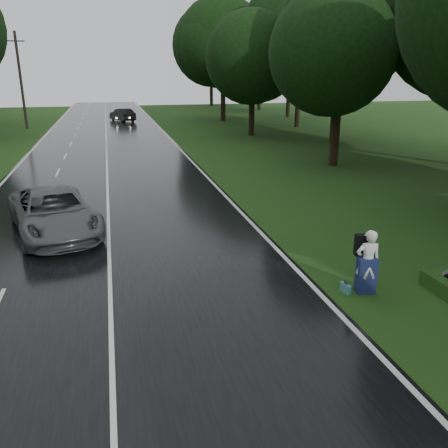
# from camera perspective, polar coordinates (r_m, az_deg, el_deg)

# --- Properties ---
(ground) EXTENTS (160.00, 160.00, 0.00)m
(ground) POSITION_cam_1_polar(r_m,az_deg,el_deg) (11.76, -13.75, -13.26)
(ground) COLOR #1D4012
(ground) RESTS_ON ground
(road) EXTENTS (12.00, 140.00, 0.04)m
(road) POSITION_cam_1_polar(r_m,az_deg,el_deg) (30.68, -14.25, 6.45)
(road) COLOR black
(road) RESTS_ON ground
(lane_center) EXTENTS (0.12, 140.00, 0.01)m
(lane_center) POSITION_cam_1_polar(r_m,az_deg,el_deg) (30.67, -14.25, 6.49)
(lane_center) COLOR silver
(lane_center) RESTS_ON road
(grey_car) EXTENTS (4.31, 6.66, 1.71)m
(grey_car) POSITION_cam_1_polar(r_m,az_deg,el_deg) (18.94, -20.31, 1.36)
(grey_car) COLOR #515357
(grey_car) RESTS_ON road
(far_car) EXTENTS (3.27, 5.01, 1.56)m
(far_car) POSITION_cam_1_polar(r_m,az_deg,el_deg) (61.17, -12.45, 13.04)
(far_car) COLOR black
(far_car) RESTS_ON road
(hitchhiker) EXTENTS (0.76, 0.71, 1.90)m
(hitchhiker) POSITION_cam_1_polar(r_m,az_deg,el_deg) (13.71, 17.24, -4.72)
(hitchhiker) COLOR silver
(hitchhiker) RESTS_ON ground
(suitcase) EXTENTS (0.18, 0.41, 0.28)m
(suitcase) POSITION_cam_1_polar(r_m,az_deg,el_deg) (13.82, 14.76, -7.67)
(suitcase) COLOR teal
(suitcase) RESTS_ON ground
(utility_pole_far) EXTENTS (1.80, 0.28, 10.08)m
(utility_pole_far) POSITION_cam_1_polar(r_m,az_deg,el_deg) (56.61, -23.15, 10.79)
(utility_pole_far) COLOR black
(utility_pole_far) RESTS_ON ground
(tree_right_d) EXTENTS (8.11, 8.11, 12.66)m
(tree_right_d) POSITION_cam_1_polar(r_m,az_deg,el_deg) (32.34, 13.29, 7.08)
(tree_right_d) COLOR black
(tree_right_d) RESTS_ON ground
(tree_right_e) EXTENTS (7.80, 7.80, 12.19)m
(tree_right_e) POSITION_cam_1_polar(r_m,az_deg,el_deg) (46.72, 3.38, 10.89)
(tree_right_e) COLOR black
(tree_right_e) RESTS_ON ground
(tree_right_f) EXTENTS (10.22, 10.22, 15.97)m
(tree_right_f) POSITION_cam_1_polar(r_m,az_deg,el_deg) (60.71, -0.11, 12.64)
(tree_right_f) COLOR black
(tree_right_f) RESTS_ON ground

